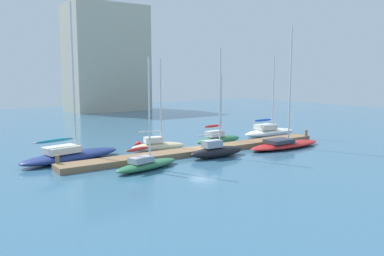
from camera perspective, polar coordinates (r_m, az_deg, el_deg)
The scene contains 13 objects.
ground_plane at distance 36.15m, azimuth 1.82°, elevation -3.49°, with size 120.00×120.00×0.00m, color #386684.
dock_pier at distance 36.10m, azimuth 1.82°, elevation -3.13°, with size 26.59×2.01×0.46m, color #846647.
dock_piling_near_end at distance 31.12m, azimuth -18.67°, elevation -4.69°, with size 0.28×0.28×1.10m, color #846647.
dock_piling_far_end at distance 44.32m, azimuth 16.00°, elevation -0.99°, with size 0.28×0.28×1.10m, color #846647.
sailboat_0 at distance 33.81m, azimuth -17.04°, elevation -3.59°, with size 9.00×4.27×12.68m.
sailboat_1 at distance 29.74m, azimuth -6.57°, elevation -4.98°, with size 5.89×2.79×8.27m.
sailboat_2 at distance 36.72m, azimuth -4.90°, elevation -2.45°, with size 5.30×2.52×8.34m.
sailboat_3 at distance 33.92m, azimuth 3.53°, elevation -3.16°, with size 5.35×1.61×9.16m.
sailboat_4 at distance 40.28m, azimuth 3.76°, elevation -1.50°, with size 5.69×1.96×7.02m.
sailboat_5 at distance 39.16m, azimuth 13.09°, elevation -2.16°, with size 8.67×2.51×11.43m.
sailboat_6 at distance 46.18m, azimuth 10.99°, elevation -0.46°, with size 7.25×2.49×9.05m.
mooring_buoy_red at distance 38.43m, azimuth -7.73°, elevation -2.38°, with size 0.67×0.67×0.67m, color red.
harbor_building_distant at distance 79.96m, azimuth -12.17°, elevation 9.67°, with size 14.52×9.82×20.05m, color #BCB299.
Camera 1 is at (-21.20, -28.43, 6.99)m, focal length 37.29 mm.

